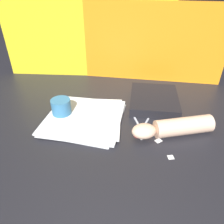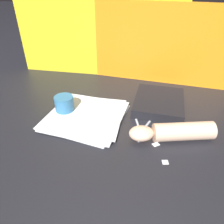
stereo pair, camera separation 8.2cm
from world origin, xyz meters
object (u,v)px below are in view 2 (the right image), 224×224
(paper_stack, at_px, (86,116))
(hand_forearm, at_px, (173,132))
(book_closed, at_px, (159,102))
(scissors, at_px, (141,132))
(mug, at_px, (65,105))

(paper_stack, xyz_separation_m, hand_forearm, (0.35, -0.04, 0.02))
(book_closed, bearing_deg, paper_stack, -147.66)
(paper_stack, distance_m, book_closed, 0.32)
(book_closed, distance_m, scissors, 0.21)
(paper_stack, height_order, mug, mug)
(paper_stack, bearing_deg, mug, 176.13)
(book_closed, xyz_separation_m, hand_forearm, (0.07, -0.21, 0.01))
(paper_stack, bearing_deg, scissors, -7.52)
(scissors, xyz_separation_m, mug, (-0.33, 0.04, 0.03))
(book_closed, relative_size, mug, 3.25)
(book_closed, distance_m, hand_forearm, 0.22)
(book_closed, distance_m, mug, 0.41)
(mug, bearing_deg, scissors, -6.47)
(book_closed, relative_size, hand_forearm, 0.84)
(book_closed, height_order, mug, mug)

